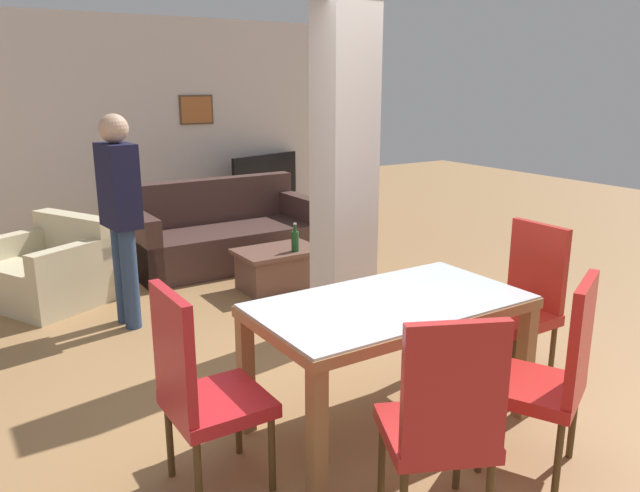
# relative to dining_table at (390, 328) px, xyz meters

# --- Properties ---
(ground_plane) EXTENTS (18.00, 18.00, 0.00)m
(ground_plane) POSITION_rel_dining_table_xyz_m (0.00, 0.00, -0.60)
(ground_plane) COLOR #9C7246
(back_wall) EXTENTS (7.20, 0.09, 2.70)m
(back_wall) POSITION_rel_dining_table_xyz_m (0.00, 5.04, 0.75)
(back_wall) COLOR silver
(back_wall) RESTS_ON ground_plane
(divider_pillar) EXTENTS (0.41, 0.36, 2.70)m
(divider_pillar) POSITION_rel_dining_table_xyz_m (0.60, 1.33, 0.75)
(divider_pillar) COLOR silver
(divider_pillar) RESTS_ON ground_plane
(dining_table) EXTENTS (1.56, 0.85, 0.77)m
(dining_table) POSITION_rel_dining_table_xyz_m (0.00, 0.00, 0.00)
(dining_table) COLOR #976B41
(dining_table) RESTS_ON ground_plane
(dining_chair_near_left) EXTENTS (0.61, 0.61, 1.05)m
(dining_chair_near_left) POSITION_rel_dining_table_xyz_m (-0.39, -0.84, -0.04)
(dining_chair_near_left) COLOR red
(dining_chair_near_left) RESTS_ON ground_plane
(dining_chair_head_left) EXTENTS (0.46, 0.46, 1.05)m
(dining_chair_head_left) POSITION_rel_dining_table_xyz_m (-1.15, 0.00, -0.04)
(dining_chair_head_left) COLOR #B51F25
(dining_chair_head_left) RESTS_ON ground_plane
(dining_chair_head_right) EXTENTS (0.46, 0.46, 1.05)m
(dining_chair_head_right) POSITION_rel_dining_table_xyz_m (1.14, 0.00, -0.04)
(dining_chair_head_right) COLOR red
(dining_chair_head_right) RESTS_ON ground_plane
(dining_chair_near_right) EXTENTS (0.62, 0.62, 1.05)m
(dining_chair_near_right) POSITION_rel_dining_table_xyz_m (0.39, -0.80, -0.04)
(dining_chair_near_right) COLOR red
(dining_chair_near_right) RESTS_ON ground_plane
(sofa) EXTENTS (2.00, 0.94, 0.90)m
(sofa) POSITION_rel_dining_table_xyz_m (0.56, 3.57, -0.30)
(sofa) COLOR #462E29
(sofa) RESTS_ON ground_plane
(armchair) EXTENTS (1.18, 1.22, 0.76)m
(armchair) POSITION_rel_dining_table_xyz_m (-1.26, 3.29, -0.33)
(armchair) COLOR beige
(armchair) RESTS_ON ground_plane
(coffee_table) EXTENTS (0.79, 0.54, 0.39)m
(coffee_table) POSITION_rel_dining_table_xyz_m (0.65, 2.50, -0.40)
(coffee_table) COLOR brown
(coffee_table) RESTS_ON ground_plane
(bottle) EXTENTS (0.07, 0.07, 0.27)m
(bottle) POSITION_rel_dining_table_xyz_m (0.76, 2.35, -0.10)
(bottle) COLOR #194C23
(bottle) RESTS_ON coffee_table
(tv_stand) EXTENTS (0.98, 0.40, 0.42)m
(tv_stand) POSITION_rel_dining_table_xyz_m (1.72, 4.76, -0.39)
(tv_stand) COLOR brown
(tv_stand) RESTS_ON ground_plane
(tv_screen) EXTENTS (1.09, 0.37, 0.59)m
(tv_screen) POSITION_rel_dining_table_xyz_m (1.72, 4.76, 0.11)
(tv_screen) COLOR black
(tv_screen) RESTS_ON tv_stand
(standing_person) EXTENTS (0.26, 0.40, 1.72)m
(standing_person) POSITION_rel_dining_table_xyz_m (-0.83, 2.36, 0.39)
(standing_person) COLOR navy
(standing_person) RESTS_ON ground_plane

